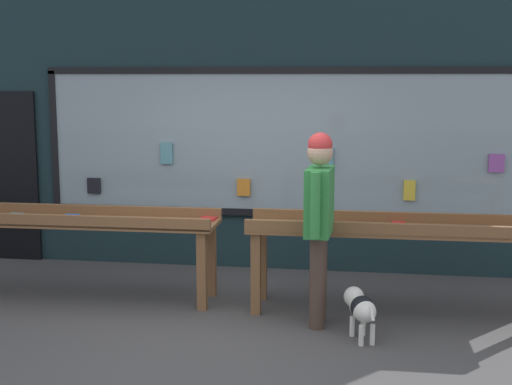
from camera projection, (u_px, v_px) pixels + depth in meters
ground_plane at (215, 335)px, 6.34m from camera, size 40.00×40.00×0.00m
shopfront_facade at (254, 119)px, 8.39m from camera, size 7.74×0.29×3.63m
display_table_left at (79, 227)px, 7.32m from camera, size 2.88×0.67×0.92m
display_table_right at (397, 236)px, 6.84m from camera, size 2.88×0.68×0.94m
person_browsing at (319, 213)px, 6.43m from camera, size 0.25×0.69×1.78m
small_dog at (361, 307)px, 6.20m from camera, size 0.33×0.57×0.42m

